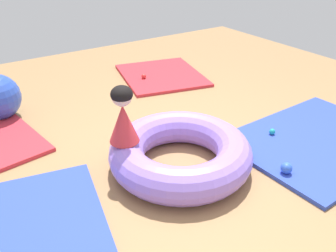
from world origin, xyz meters
name	(u,v)px	position (x,y,z in m)	size (l,w,h in m)	color
ground_plane	(179,172)	(0.00, 0.00, 0.00)	(8.00, 8.00, 0.00)	#9E7549
gym_mat_far_left	(162,75)	(1.16, 2.10, 0.02)	(1.10, 1.26, 0.04)	red
gym_mat_front	(319,140)	(1.49, -0.37, 0.02)	(1.75, 1.29, 0.04)	#2D47B7
inflatable_cushion	(180,153)	(0.05, 0.05, 0.16)	(1.28, 1.28, 0.32)	#9975EA
child_in_red	(123,115)	(-0.38, 0.27, 0.56)	(0.35, 0.35, 0.50)	red
play_ball_blue	(286,168)	(0.74, -0.57, 0.09)	(0.10, 0.10, 0.10)	blue
play_ball_red	(144,76)	(0.85, 2.08, 0.07)	(0.07, 0.07, 0.07)	red
play_ball_teal	(272,132)	(1.15, -0.04, 0.07)	(0.06, 0.06, 0.06)	teal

